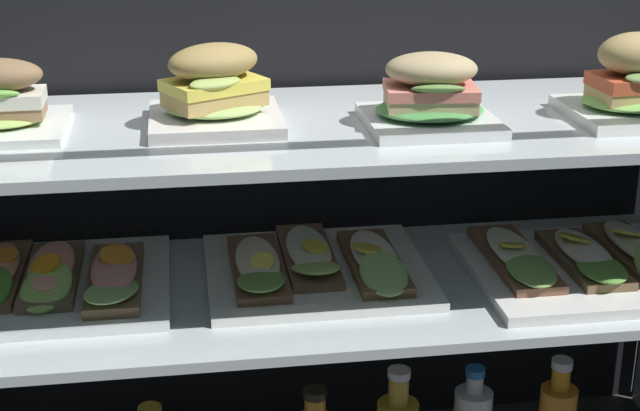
# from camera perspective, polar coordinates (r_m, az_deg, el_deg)

# --- Properties ---
(case_frame) EXTENTS (1.37, 0.47, 0.96)m
(case_frame) POSITION_cam_1_polar(r_m,az_deg,el_deg) (1.58, -0.79, 0.69)
(case_frame) COLOR black
(case_frame) RESTS_ON ground
(riser_lower_tier) EXTENTS (1.31, 0.41, 0.37)m
(riser_lower_tier) POSITION_cam_1_polar(r_m,az_deg,el_deg) (1.58, 0.00, -11.33)
(riser_lower_tier) COLOR silver
(riser_lower_tier) RESTS_ON case_base_deck
(shelf_lower_glass) EXTENTS (1.32, 0.43, 0.02)m
(shelf_lower_glass) POSITION_cam_1_polar(r_m,az_deg,el_deg) (1.48, 0.00, -4.94)
(shelf_lower_glass) COLOR silver
(shelf_lower_glass) RESTS_ON riser_lower_tier
(riser_upper_tier) EXTENTS (1.31, 0.41, 0.24)m
(riser_upper_tier) POSITION_cam_1_polar(r_m,az_deg,el_deg) (1.43, 0.00, -0.29)
(riser_upper_tier) COLOR silver
(riser_upper_tier) RESTS_ON shelf_lower_glass
(shelf_upper_glass) EXTENTS (1.32, 0.43, 0.02)m
(shelf_upper_glass) POSITION_cam_1_polar(r_m,az_deg,el_deg) (1.39, 0.00, 4.66)
(shelf_upper_glass) COLOR silver
(shelf_upper_glass) RESTS_ON riser_upper_tier
(plated_roll_sandwich_mid_left) EXTENTS (0.18, 0.18, 0.12)m
(plated_roll_sandwich_mid_left) POSITION_cam_1_polar(r_m,az_deg,el_deg) (1.36, -6.23, 6.54)
(plated_roll_sandwich_mid_left) COLOR white
(plated_roll_sandwich_mid_left) RESTS_ON shelf_upper_glass
(plated_roll_sandwich_left_of_center) EXTENTS (0.18, 0.18, 0.10)m
(plated_roll_sandwich_left_of_center) POSITION_cam_1_polar(r_m,az_deg,el_deg) (1.36, 6.51, 6.32)
(plated_roll_sandwich_left_of_center) COLOR white
(plated_roll_sandwich_left_of_center) RESTS_ON shelf_upper_glass
(plated_roll_sandwich_center) EXTENTS (0.18, 0.18, 0.12)m
(plated_roll_sandwich_center) POSITION_cam_1_polar(r_m,az_deg,el_deg) (1.47, 18.00, 6.70)
(plated_roll_sandwich_center) COLOR white
(plated_roll_sandwich_center) RESTS_ON shelf_upper_glass
(open_sandwich_tray_near_right_corner) EXTENTS (0.34, 0.32, 0.07)m
(open_sandwich_tray_near_right_corner) POSITION_cam_1_polar(r_m,az_deg,el_deg) (1.49, -15.27, -4.29)
(open_sandwich_tray_near_right_corner) COLOR white
(open_sandwich_tray_near_right_corner) RESTS_ON shelf_lower_glass
(open_sandwich_tray_mid_left) EXTENTS (0.34, 0.31, 0.06)m
(open_sandwich_tray_mid_left) POSITION_cam_1_polar(r_m,az_deg,el_deg) (1.50, -0.23, -3.59)
(open_sandwich_tray_mid_left) COLOR white
(open_sandwich_tray_mid_left) RESTS_ON shelf_lower_glass
(open_sandwich_tray_mid_right) EXTENTS (0.34, 0.31, 0.06)m
(open_sandwich_tray_mid_right) POSITION_cam_1_polar(r_m,az_deg,el_deg) (1.56, 15.19, -3.27)
(open_sandwich_tray_mid_right) COLOR white
(open_sandwich_tray_mid_right) RESTS_ON shelf_lower_glass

